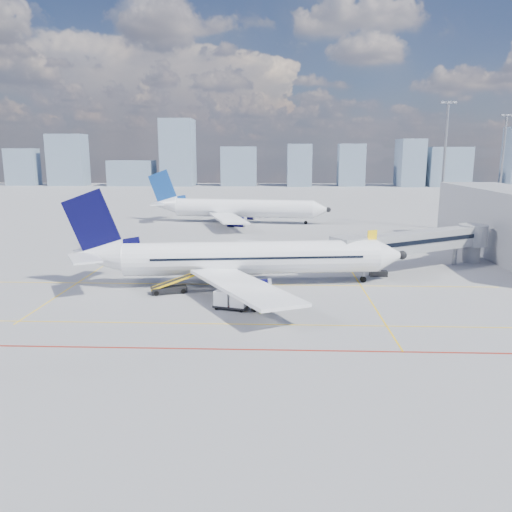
# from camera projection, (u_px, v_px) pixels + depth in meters

# --- Properties ---
(ground) EXTENTS (420.00, 420.00, 0.00)m
(ground) POSITION_uv_depth(u_px,v_px,m) (238.00, 305.00, 51.56)
(ground) COLOR gray
(ground) RESTS_ON ground
(apron_markings) EXTENTS (90.00, 35.12, 0.01)m
(apron_markings) POSITION_uv_depth(u_px,v_px,m) (228.00, 317.00, 47.75)
(apron_markings) COLOR yellow
(apron_markings) RESTS_ON ground
(jet_bridge) EXTENTS (23.55, 15.78, 6.30)m
(jet_bridge) POSITION_uv_depth(u_px,v_px,m) (423.00, 242.00, 66.44)
(jet_bridge) COLOR gray
(jet_bridge) RESTS_ON ground
(floodlight_mast_ne) EXTENTS (3.20, 0.61, 25.45)m
(floodlight_mast_ne) POSITION_uv_depth(u_px,v_px,m) (444.00, 162.00, 101.16)
(floodlight_mast_ne) COLOR gray
(floodlight_mast_ne) RESTS_ON ground
(floodlight_mast_far) EXTENTS (3.20, 0.61, 25.45)m
(floodlight_mast_far) POSITION_uv_depth(u_px,v_px,m) (503.00, 160.00, 134.37)
(floodlight_mast_far) COLOR gray
(floodlight_mast_far) RESTS_ON ground
(distant_skyline) EXTENTS (251.52, 15.84, 30.97)m
(distant_skyline) POSITION_uv_depth(u_px,v_px,m) (277.00, 162.00, 235.03)
(distant_skyline) COLOR slate
(distant_skyline) RESTS_ON ground
(main_aircraft) EXTENTS (39.96, 34.75, 11.70)m
(main_aircraft) POSITION_uv_depth(u_px,v_px,m) (238.00, 258.00, 58.59)
(main_aircraft) COLOR white
(main_aircraft) RESTS_ON ground
(second_aircraft) EXTENTS (41.21, 35.82, 12.07)m
(second_aircraft) POSITION_uv_depth(u_px,v_px,m) (236.00, 208.00, 111.51)
(second_aircraft) COLOR white
(second_aircraft) RESTS_ON ground
(baggage_tug) EXTENTS (2.37, 1.48, 1.61)m
(baggage_tug) POSITION_uv_depth(u_px,v_px,m) (262.00, 303.00, 49.51)
(baggage_tug) COLOR white
(baggage_tug) RESTS_ON ground
(cargo_dolly) EXTENTS (3.71, 2.38, 1.88)m
(cargo_dolly) POSITION_uv_depth(u_px,v_px,m) (231.00, 299.00, 49.85)
(cargo_dolly) COLOR black
(cargo_dolly) RESTS_ON ground
(belt_loader) EXTENTS (5.62, 2.96, 2.28)m
(belt_loader) POSITION_uv_depth(u_px,v_px,m) (170.00, 288.00, 55.68)
(belt_loader) COLOR black
(belt_loader) RESTS_ON ground
(ramp_worker) EXTENTS (0.50, 0.68, 1.69)m
(ramp_worker) POSITION_uv_depth(u_px,v_px,m) (261.00, 305.00, 48.65)
(ramp_worker) COLOR #E5F219
(ramp_worker) RESTS_ON ground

